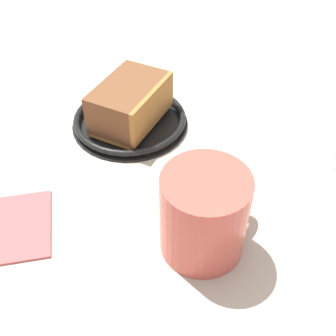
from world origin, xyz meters
TOP-DOWN VIEW (x-y plane):
  - ground_plane at (0.00, 0.00)cm, footprint 138.06×138.06cm
  - small_plate at (-11.76, -2.17)cm, footprint 17.04×17.04cm
  - cake_slice at (-11.56, -1.98)cm, footprint 13.68×13.86cm
  - tea_mug at (11.90, -0.80)cm, footprint 9.23×11.37cm
  - teaspoon at (4.62, 22.27)cm, footprint 8.57×10.64cm

SIDE VIEW (x-z plane):
  - ground_plane at x=0.00cm, z-range -2.09..0.00cm
  - teaspoon at x=4.62cm, z-range -0.05..0.75cm
  - small_plate at x=-11.76cm, z-range -0.01..1.55cm
  - cake_slice at x=-11.56cm, z-range 0.70..6.89cm
  - tea_mug at x=11.90cm, z-range 0.11..10.29cm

